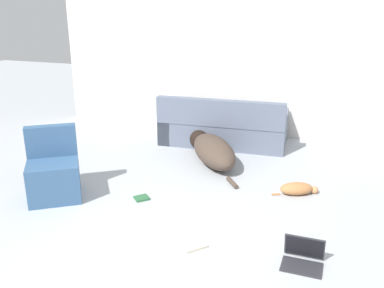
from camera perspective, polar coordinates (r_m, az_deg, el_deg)
ground_plane at (r=3.91m, az=-7.62°, el=-16.71°), size 20.00×20.00×0.00m
wall_back at (r=7.26m, az=6.67°, el=11.59°), size 6.53×0.06×2.64m
couch at (r=6.90m, az=4.23°, el=2.15°), size 2.02×1.03×0.80m
dog at (r=6.10m, az=2.69°, el=-0.77°), size 1.12×1.49×0.39m
cat at (r=5.33m, az=13.88°, el=-5.80°), size 0.55×0.35×0.15m
laptop_open at (r=4.08m, az=14.61°, el=-14.15°), size 0.37×0.31×0.24m
book_green at (r=5.12m, az=-6.73°, el=-7.17°), size 0.22×0.22×0.02m
book_cream at (r=4.21m, az=0.21°, el=-13.39°), size 0.27×0.28×0.02m
side_chair at (r=5.29m, az=-17.95°, el=-3.80°), size 0.78×0.77×0.83m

